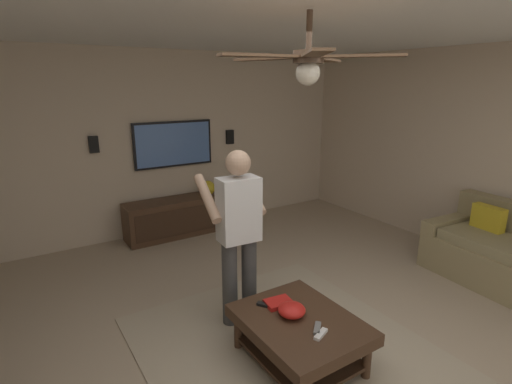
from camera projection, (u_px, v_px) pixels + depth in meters
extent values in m
plane|color=tan|center=(309.00, 363.00, 3.18)|extent=(8.41, 8.41, 0.00)
cube|color=#C6B299|center=(154.00, 145.00, 5.71)|extent=(0.10, 6.59, 2.65)
cube|color=tan|center=(284.00, 348.00, 3.36)|extent=(2.41, 2.22, 0.01)
cube|color=#93845B|center=(448.00, 239.00, 4.95)|extent=(0.25, 0.85, 0.58)
cube|color=gold|center=(488.00, 221.00, 4.57)|extent=(0.37, 0.16, 0.36)
cube|color=#422B1C|center=(300.00, 324.00, 3.10)|extent=(1.00, 0.80, 0.10)
cylinder|color=#422B1C|center=(297.00, 309.00, 3.66)|extent=(0.07, 0.07, 0.30)
cylinder|color=#422B1C|center=(238.00, 332.00, 3.33)|extent=(0.07, 0.07, 0.30)
cylinder|color=#422B1C|center=(367.00, 361.00, 2.98)|extent=(0.07, 0.07, 0.30)
cube|color=#382417|center=(299.00, 351.00, 3.17)|extent=(0.88, 0.68, 0.03)
cube|color=#422B1C|center=(183.00, 216.00, 5.86)|extent=(0.44, 1.70, 0.55)
cube|color=#352216|center=(189.00, 220.00, 5.68)|extent=(0.01, 1.56, 0.39)
cube|color=black|center=(173.00, 144.00, 5.78)|extent=(0.05, 1.19, 0.67)
cube|color=#496EB2|center=(174.00, 144.00, 5.76)|extent=(0.01, 1.13, 0.61)
cylinder|color=#3F3F3F|center=(249.00, 279.00, 3.70)|extent=(0.14, 0.14, 0.82)
cylinder|color=#3F3F3F|center=(230.00, 284.00, 3.60)|extent=(0.14, 0.14, 0.82)
cube|color=white|center=(239.00, 210.00, 3.46)|extent=(0.24, 0.37, 0.58)
sphere|color=tan|center=(238.00, 163.00, 3.35)|extent=(0.22, 0.22, 0.22)
cylinder|color=tan|center=(251.00, 192.00, 3.69)|extent=(0.48, 0.12, 0.37)
cylinder|color=tan|center=(207.00, 198.00, 3.49)|extent=(0.48, 0.12, 0.37)
cube|color=white|center=(221.00, 200.00, 3.79)|extent=(0.04, 0.05, 0.16)
ellipsoid|color=red|center=(292.00, 310.00, 3.12)|extent=(0.22, 0.22, 0.10)
cube|color=white|center=(321.00, 334.00, 2.88)|extent=(0.10, 0.16, 0.02)
cube|color=black|center=(266.00, 305.00, 3.26)|extent=(0.15, 0.12, 0.02)
cube|color=slate|center=(317.00, 328.00, 2.95)|extent=(0.13, 0.14, 0.02)
cube|color=red|center=(279.00, 303.00, 3.28)|extent=(0.19, 0.24, 0.04)
sphere|color=gold|center=(208.00, 188.00, 5.93)|extent=(0.22, 0.22, 0.22)
cube|color=black|center=(230.00, 137.00, 6.27)|extent=(0.06, 0.12, 0.22)
cube|color=black|center=(94.00, 144.00, 5.19)|extent=(0.06, 0.12, 0.22)
cylinder|color=#4C3828|center=(309.00, 34.00, 2.50)|extent=(0.04, 0.04, 0.28)
cylinder|color=#4C3828|center=(308.00, 57.00, 2.54)|extent=(0.20, 0.20, 0.08)
sphere|color=silver|center=(308.00, 73.00, 2.56)|extent=(0.16, 0.16, 0.16)
cube|color=brown|center=(269.00, 59.00, 2.73)|extent=(0.57, 0.29, 0.02)
cube|color=brown|center=(263.00, 56.00, 2.42)|extent=(0.22, 0.57, 0.02)
cube|color=brown|center=(316.00, 53.00, 2.23)|extent=(0.54, 0.40, 0.02)
cube|color=brown|center=(359.00, 56.00, 2.45)|extent=(0.50, 0.46, 0.02)
cube|color=brown|center=(323.00, 59.00, 2.81)|extent=(0.39, 0.54, 0.02)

